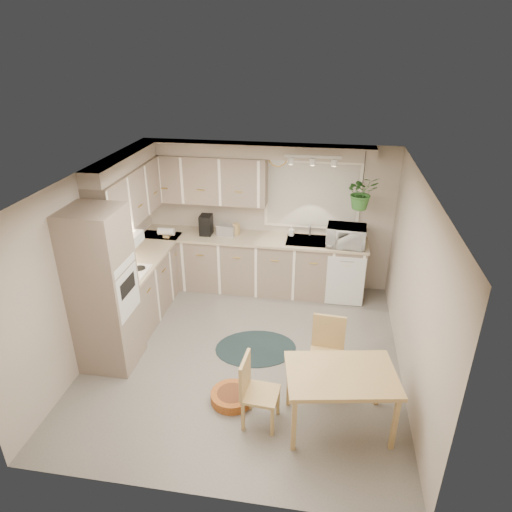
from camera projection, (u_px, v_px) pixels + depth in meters
name	position (u px, v px, depth m)	size (l,w,h in m)	color
floor	(245.00, 355.00, 6.08)	(4.20, 4.20, 0.00)	slate
ceiling	(243.00, 180.00, 5.04)	(4.20, 4.20, 0.00)	silver
wall_back	(268.00, 216.00, 7.43)	(4.00, 0.04, 2.40)	#B1A192
wall_front	(197.00, 396.00, 3.69)	(4.00, 0.04, 2.40)	#B1A192
wall_left	(91.00, 264.00, 5.85)	(0.04, 4.20, 2.40)	#B1A192
wall_right	(414.00, 289.00, 5.27)	(0.04, 4.20, 2.40)	#B1A192
base_cab_left	(145.00, 284.00, 6.91)	(0.60, 1.85, 0.90)	gray
base_cab_back	(253.00, 264.00, 7.52)	(3.60, 0.60, 0.90)	gray
counter_left	(142.00, 256.00, 6.70)	(0.64, 1.89, 0.04)	#BCAF89
counter_back	(253.00, 238.00, 7.30)	(3.64, 0.64, 0.04)	#BCAF89
oven_stack	(103.00, 291.00, 5.53)	(0.65, 0.65, 2.10)	gray
wall_oven_face	(128.00, 293.00, 5.49)	(0.02, 0.56, 0.58)	silver
upper_cab_left	(130.00, 194.00, 6.44)	(0.35, 2.00, 0.75)	gray
upper_cab_back	(204.00, 179.00, 7.15)	(2.00, 0.35, 0.75)	gray
soffit_left	(124.00, 161.00, 6.24)	(0.30, 2.00, 0.20)	#B1A192
soffit_back	(254.00, 150.00, 6.85)	(3.60, 0.30, 0.20)	#B1A192
cooktop	(127.00, 273.00, 6.18)	(0.52, 0.58, 0.02)	silver
range_hood	(121.00, 242.00, 5.99)	(0.40, 0.60, 0.14)	silver
window_blinds	(312.00, 195.00, 7.13)	(1.40, 0.02, 1.00)	beige
window_frame	(312.00, 195.00, 7.14)	(1.50, 0.02, 1.10)	white
sink	(309.00, 243.00, 7.19)	(0.70, 0.48, 0.10)	#A3A5AB
dishwasher_front	(345.00, 282.00, 7.03)	(0.58, 0.01, 0.83)	silver
track_light_bar	(313.00, 157.00, 6.35)	(0.80, 0.04, 0.04)	silver
wall_clock	(278.00, 157.00, 6.96)	(0.30, 0.30, 0.03)	gold
dining_table	(339.00, 400.00, 4.83)	(1.13, 0.75, 0.71)	tan
chair_left	(261.00, 392.00, 4.85)	(0.39, 0.39, 0.83)	tan
chair_back	(326.00, 356.00, 5.37)	(0.41, 0.41, 0.88)	tan
braided_rug	(256.00, 348.00, 6.21)	(1.10, 0.83, 0.01)	black
pet_bed	(232.00, 397.00, 5.30)	(0.49, 0.49, 0.11)	#BA6825
microwave	(346.00, 234.00, 6.92)	(0.58, 0.32, 0.40)	silver
soap_bottle	(291.00, 234.00, 7.33)	(0.08, 0.17, 0.08)	silver
hanging_plant	(361.00, 196.00, 6.63)	(0.45, 0.50, 0.39)	#316A2A
coffee_maker	(206.00, 225.00, 7.34)	(0.18, 0.23, 0.33)	black
toaster	(226.00, 230.00, 7.35)	(0.28, 0.16, 0.17)	#A3A5AB
knife_block	(236.00, 229.00, 7.35)	(0.09, 0.09, 0.19)	tan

